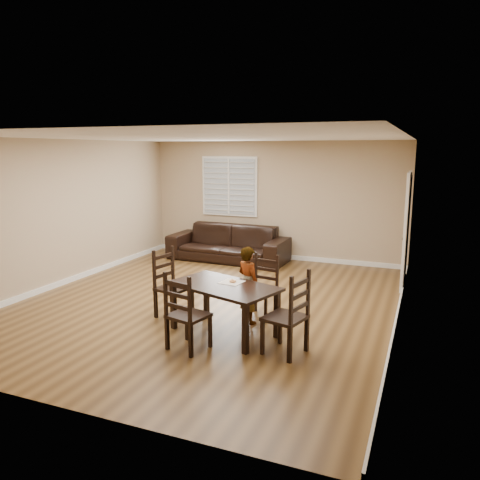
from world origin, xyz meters
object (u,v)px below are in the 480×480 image
object	(u,v)px
chair_far	(182,317)
child	(248,285)
chair_right	(294,318)
donut	(233,281)
chair_near	(264,288)
dining_table	(224,291)
chair_left	(168,285)
sofa	(228,243)

from	to	relation	value
chair_far	child	bearing A→B (deg)	-93.80
chair_right	donut	world-z (taller)	chair_right
chair_near	child	size ratio (longest dim) A/B	0.83
child	chair_near	bearing A→B (deg)	-74.35
child	donut	bearing A→B (deg)	106.25
dining_table	chair_near	world-z (taller)	chair_near
chair_left	sofa	world-z (taller)	chair_left
chair_left	donut	bearing A→B (deg)	-86.96
chair_near	chair_right	xyz separation A→B (m)	(0.82, -1.25, 0.06)
chair_far	donut	size ratio (longest dim) A/B	10.59
chair_near	sofa	bearing A→B (deg)	131.95
chair_near	chair_far	distance (m)	1.75
child	sofa	size ratio (longest dim) A/B	0.42
sofa	child	bearing A→B (deg)	-60.81
chair_near	child	xyz separation A→B (m)	(-0.11, -0.40, 0.14)
dining_table	child	size ratio (longest dim) A/B	1.46
chair_near	child	distance (m)	0.43
dining_table	chair_right	distance (m)	1.15
donut	sofa	distance (m)	4.24
chair_left	donut	world-z (taller)	chair_left
chair_near	chair_far	world-z (taller)	chair_far
chair_left	sofa	size ratio (longest dim) A/B	0.38
dining_table	child	bearing A→B (deg)	90.00
child	sofa	world-z (taller)	child
chair_right	sofa	world-z (taller)	chair_right
chair_near	chair_far	size ratio (longest dim) A/B	0.93
sofa	chair_near	bearing A→B (deg)	-56.40
dining_table	donut	bearing A→B (deg)	83.66
chair_left	child	distance (m)	1.27
chair_far	sofa	xyz separation A→B (m)	(-1.44, 4.77, -0.07)
dining_table	chair_far	bearing A→B (deg)	-89.35
donut	chair_left	bearing A→B (deg)	170.85
chair_left	chair_near	bearing A→B (deg)	-55.32
sofa	chair_far	bearing A→B (deg)	-71.76
chair_left	sofa	bearing A→B (deg)	21.19
dining_table	sofa	distance (m)	4.35
chair_far	chair_left	xyz separation A→B (m)	(-0.85, 1.10, 0.01)
chair_right	sofa	bearing A→B (deg)	-133.00
chair_left	sofa	xyz separation A→B (m)	(-0.58, 3.67, -0.08)
dining_table	chair_far	size ratio (longest dim) A/B	1.62
dining_table	chair_left	xyz separation A→B (m)	(-1.09, 0.34, -0.13)
chair_far	chair_left	distance (m)	1.39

